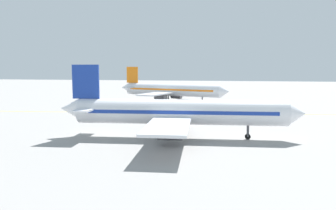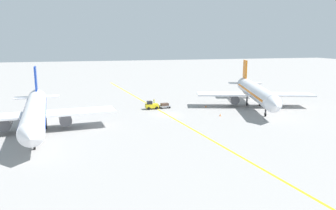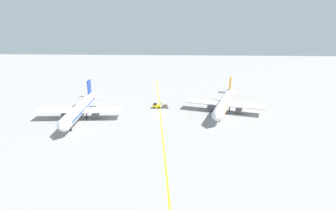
% 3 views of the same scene
% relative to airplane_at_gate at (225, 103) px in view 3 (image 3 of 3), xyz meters
% --- Properties ---
extents(ground_plane, '(400.00, 400.00, 0.00)m').
position_rel_airplane_at_gate_xyz_m(ground_plane, '(22.88, 2.79, -3.71)').
color(ground_plane, gray).
extents(apron_yellow_centreline, '(14.52, 119.21, 0.01)m').
position_rel_airplane_at_gate_xyz_m(apron_yellow_centreline, '(22.88, 2.79, -3.71)').
color(apron_yellow_centreline, yellow).
rests_on(apron_yellow_centreline, ground).
extents(airplane_at_gate, '(28.32, 34.86, 10.60)m').
position_rel_airplane_at_gate_xyz_m(airplane_at_gate, '(0.00, 0.00, 0.00)').
color(airplane_at_gate, silver).
rests_on(airplane_at_gate, ground).
extents(airplane_adjacent_stand, '(28.36, 35.55, 10.60)m').
position_rel_airplane_at_gate_xyz_m(airplane_adjacent_stand, '(48.73, 10.31, 0.00)').
color(airplane_adjacent_stand, white).
rests_on(airplane_adjacent_stand, ground).
extents(baggage_tug_white, '(3.09, 1.93, 2.11)m').
position_rel_airplane_at_gate_xyz_m(baggage_tug_white, '(24.94, -3.95, -2.81)').
color(baggage_tug_white, gold).
rests_on(baggage_tug_white, ground).
extents(baggage_cart_trailing, '(2.69, 1.57, 1.24)m').
position_rel_airplane_at_gate_xyz_m(baggage_cart_trailing, '(21.64, -4.17, -2.95)').
color(baggage_cart_trailing, gray).
rests_on(baggage_cart_trailing, ground).
extents(ground_crew_worker, '(0.33, 0.55, 1.68)m').
position_rel_airplane_at_gate_xyz_m(ground_crew_worker, '(23.35, -8.29, -2.80)').
color(ground_crew_worker, '#23232D').
rests_on(ground_crew_worker, ground).
extents(traffic_cone_near_nose, '(0.32, 0.32, 0.55)m').
position_rel_airplane_at_gate_xyz_m(traffic_cone_near_nose, '(-1.49, -14.16, -3.43)').
color(traffic_cone_near_nose, orange).
rests_on(traffic_cone_near_nose, ground).
extents(traffic_cone_mid_apron, '(0.32, 0.32, 0.55)m').
position_rel_airplane_at_gate_xyz_m(traffic_cone_mid_apron, '(12.15, 6.96, -3.43)').
color(traffic_cone_mid_apron, orange).
rests_on(traffic_cone_mid_apron, ground).
extents(traffic_cone_by_wingtip, '(0.32, 0.32, 0.55)m').
position_rel_airplane_at_gate_xyz_m(traffic_cone_by_wingtip, '(-0.69, -11.40, -3.43)').
color(traffic_cone_by_wingtip, orange).
rests_on(traffic_cone_by_wingtip, ground).
extents(traffic_cone_far_edge, '(0.32, 0.32, 0.55)m').
position_rel_airplane_at_gate_xyz_m(traffic_cone_far_edge, '(11.61, -2.81, -3.43)').
color(traffic_cone_far_edge, orange).
rests_on(traffic_cone_far_edge, ground).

